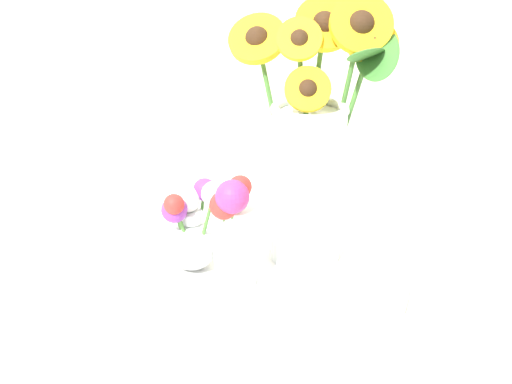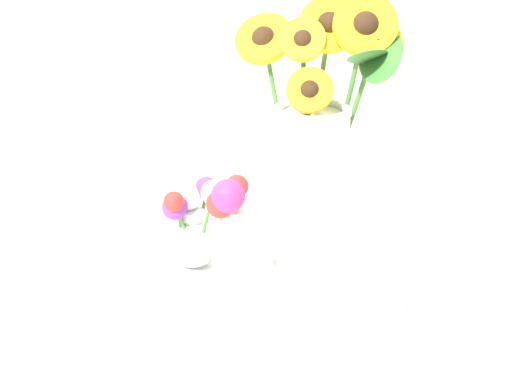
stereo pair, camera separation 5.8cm
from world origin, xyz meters
TOP-DOWN VIEW (x-y plane):
  - ground_plane at (0.00, 0.00)m, footprint 6.00×6.00m
  - serving_tray at (-0.02, 0.03)m, footprint 0.43×0.43m
  - mason_jar_sunflowers at (0.05, 0.08)m, footprint 0.24×0.19m
  - vase_small_center at (-0.05, -0.01)m, footprint 0.06×0.08m
  - vase_bulb_right at (-0.11, 0.03)m, footprint 0.09×0.08m

SIDE VIEW (x-z plane):
  - ground_plane at x=0.00m, z-range 0.00..0.00m
  - serving_tray at x=-0.02m, z-range 0.00..0.02m
  - vase_bulb_right at x=-0.11m, z-range 0.01..0.15m
  - vase_small_center at x=-0.05m, z-range 0.02..0.18m
  - mason_jar_sunflowers at x=0.05m, z-range -0.01..0.37m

